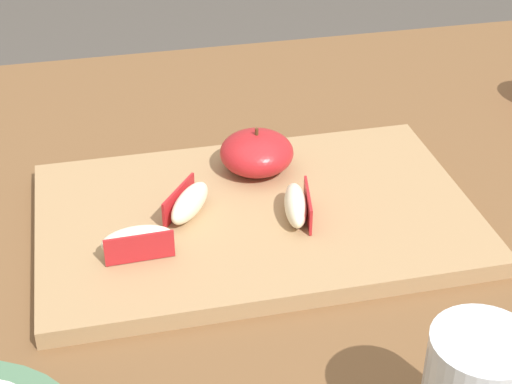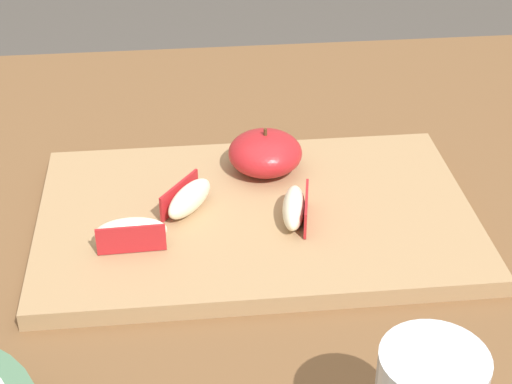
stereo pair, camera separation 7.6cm
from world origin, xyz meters
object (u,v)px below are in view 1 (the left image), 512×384
Objects in this scene: apple_wedge_middle at (138,241)px; apple_wedge_back at (189,203)px; cutting_board at (256,217)px; apple_half_skin_up at (257,153)px; apple_wedge_near_knife at (297,205)px.

apple_wedge_middle is 1.01× the size of apple_wedge_back.
cutting_board is 0.08m from apple_half_skin_up.
apple_wedge_near_knife is at bearing -79.56° from apple_half_skin_up.
apple_half_skin_up reaches higher than apple_wedge_back.
apple_half_skin_up is 0.10m from apple_wedge_back.
apple_wedge_middle is at bearing -158.61° from cutting_board.
cutting_board is 6.39× the size of apple_wedge_middle.
cutting_board is at bearing -103.38° from apple_half_skin_up.
cutting_board is 6.44× the size of apple_wedge_back.
cutting_board is at bearing 147.51° from apple_wedge_near_knife.
apple_wedge_middle is (-0.12, -0.05, 0.02)m from cutting_board.
apple_wedge_near_knife is at bearing 9.03° from apple_wedge_middle.
apple_wedge_near_knife is 1.04× the size of apple_wedge_back.
apple_wedge_near_knife is 0.10m from apple_wedge_back.
apple_wedge_near_knife is 1.03× the size of apple_wedge_middle.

